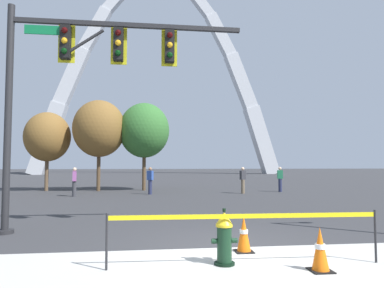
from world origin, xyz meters
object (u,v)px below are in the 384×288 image
Objects in this scene: fire_hydrant at (224,238)px; traffic_signal_gantry at (78,71)px; pedestrian_standing_center at (150,180)px; pedestrian_near_trees at (280,179)px; pedestrian_walking_right at (74,182)px; monument_arch at (159,82)px; traffic_cone_mid_sidewalk at (244,234)px; pedestrian_walking_left at (243,180)px; traffic_cone_by_hydrant at (320,250)px.

traffic_signal_gantry reaches higher than fire_hydrant.
pedestrian_near_trees is (8.29, 0.85, 0.00)m from pedestrian_standing_center.
traffic_signal_gantry is at bearing -78.14° from pedestrian_walking_right.
traffic_signal_gantry is 53.40m from monument_arch.
pedestrian_walking_left is (3.73, 13.61, 0.46)m from traffic_cone_mid_sidewalk.
traffic_signal_gantry reaches higher than traffic_cone_by_hydrant.
traffic_signal_gantry is 13.80m from pedestrian_walking_left.
pedestrian_walking_left is 1.00× the size of pedestrian_walking_right.
traffic_signal_gantry reaches higher than traffic_cone_mid_sidewalk.
pedestrian_walking_right is at bearing -168.55° from pedestrian_standing_center.
monument_arch is (-0.29, 54.48, 15.98)m from traffic_cone_mid_sidewalk.
pedestrian_standing_center is (-1.26, 14.51, 0.35)m from fire_hydrant.
pedestrian_walking_right is at bearing 114.94° from traffic_cone_mid_sidewalk.
fire_hydrant is at bearing -68.45° from pedestrian_walking_right.
traffic_signal_gantry is (-3.82, 2.58, 3.91)m from traffic_cone_mid_sidewalk.
traffic_cone_by_hydrant is 0.46× the size of pedestrian_walking_right.
pedestrian_near_trees is at bearing 70.87° from traffic_cone_by_hydrant.
pedestrian_walking_right is at bearing 111.55° from fire_hydrant.
pedestrian_walking_left is 9.74m from pedestrian_walking_right.
monument_arch is 44.78m from pedestrian_walking_right.
pedestrian_walking_right and pedestrian_near_trees have the same top height.
pedestrian_near_trees is at bearing -80.43° from monument_arch.
traffic_signal_gantry is at bearing -93.89° from monument_arch.
pedestrian_walking_right is at bearing -175.60° from pedestrian_walking_left.
fire_hydrant is 1.36× the size of traffic_cone_by_hydrant.
pedestrian_walking_left and pedestrian_standing_center have the same top height.
pedestrian_walking_left is (7.55, 11.03, -3.45)m from traffic_signal_gantry.
traffic_cone_mid_sidewalk is 6.04m from traffic_signal_gantry.
traffic_cone_mid_sidewalk is (0.58, 0.81, -0.11)m from fire_hydrant.
fire_hydrant is at bearing -46.32° from traffic_signal_gantry.
pedestrian_walking_left is 1.00× the size of pedestrian_near_trees.
traffic_cone_mid_sidewalk is at bearing 123.54° from traffic_cone_by_hydrant.
pedestrian_standing_center is 4.22m from pedestrian_walking_right.
traffic_cone_by_hydrant is at bearing -109.13° from pedestrian_near_trees.
traffic_cone_by_hydrant is 0.11× the size of traffic_signal_gantry.
traffic_signal_gantry is at bearing -100.09° from pedestrian_standing_center.
monument_arch reaches higher than pedestrian_walking_left.
pedestrian_walking_left is 2.87m from pedestrian_near_trees.
traffic_signal_gantry is at bearing 145.97° from traffic_cone_mid_sidewalk.
traffic_signal_gantry is (-3.24, 3.39, 3.80)m from fire_hydrant.
fire_hydrant is 0.62× the size of pedestrian_near_trees.
traffic_cone_by_hydrant is 1.00× the size of traffic_cone_mid_sidewalk.
monument_arch is at bearing 99.57° from pedestrian_near_trees.
monument_arch is (-1.21, 55.86, 15.98)m from traffic_cone_by_hydrant.
monument_arch is at bearing 95.62° from pedestrian_walking_left.
pedestrian_standing_center is 8.33m from pedestrian_near_trees.
fire_hydrant is 57.52m from monument_arch.
traffic_signal_gantry reaches higher than pedestrian_walking_left.
pedestrian_near_trees is (2.71, 0.94, 0.00)m from pedestrian_walking_left.
monument_arch reaches higher than fire_hydrant.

